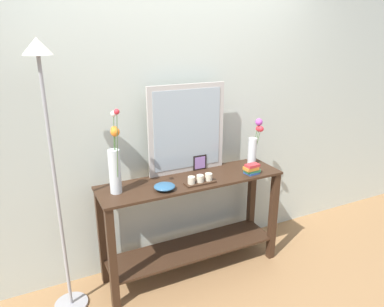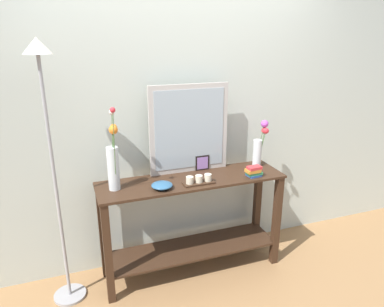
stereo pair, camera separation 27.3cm
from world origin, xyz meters
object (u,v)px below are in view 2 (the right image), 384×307
(console_table, at_px, (192,216))
(decorative_bowl, at_px, (162,185))
(vase_right, at_px, (259,146))
(picture_frame_small, at_px, (202,163))
(mirror_leaning, at_px, (189,129))
(floor_lamp, at_px, (49,136))
(tall_vase_left, at_px, (113,161))
(candle_tray, at_px, (199,180))
(book_stack, at_px, (254,171))

(console_table, bearing_deg, decorative_bowl, -160.24)
(vase_right, xyz_separation_m, picture_frame_small, (-0.49, 0.08, -0.12))
(mirror_leaning, xyz_separation_m, picture_frame_small, (0.11, -0.02, -0.30))
(picture_frame_small, height_order, floor_lamp, floor_lamp)
(tall_vase_left, bearing_deg, picture_frame_small, 10.77)
(console_table, distance_m, candle_tray, 0.37)
(console_table, relative_size, candle_tray, 6.09)
(picture_frame_small, bearing_deg, decorative_bowl, -149.04)
(picture_frame_small, bearing_deg, vase_right, -8.85)
(tall_vase_left, distance_m, decorative_bowl, 0.39)
(floor_lamp, bearing_deg, vase_right, 2.70)
(decorative_bowl, xyz_separation_m, book_stack, (0.75, -0.02, 0.02))
(vase_right, relative_size, decorative_bowl, 2.53)
(candle_tray, bearing_deg, vase_right, 16.32)
(mirror_leaning, bearing_deg, vase_right, -8.75)
(console_table, distance_m, mirror_leaning, 0.71)
(mirror_leaning, distance_m, book_stack, 0.62)
(tall_vase_left, xyz_separation_m, candle_tray, (0.61, -0.12, -0.19))
(tall_vase_left, xyz_separation_m, picture_frame_small, (0.74, 0.14, -0.16))
(tall_vase_left, bearing_deg, book_stack, -6.96)
(tall_vase_left, distance_m, floor_lamp, 0.46)
(console_table, height_order, picture_frame_small, picture_frame_small)
(book_stack, bearing_deg, tall_vase_left, 173.04)
(mirror_leaning, distance_m, picture_frame_small, 0.32)
(console_table, relative_size, mirror_leaning, 2.06)
(tall_vase_left, bearing_deg, decorative_bowl, -18.61)
(console_table, relative_size, picture_frame_small, 11.73)
(decorative_bowl, bearing_deg, floor_lamp, 172.38)
(candle_tray, xyz_separation_m, floor_lamp, (-1.02, 0.10, 0.42))
(vase_right, relative_size, picture_frame_small, 3.14)
(decorative_bowl, distance_m, book_stack, 0.75)
(vase_right, bearing_deg, mirror_leaning, 171.25)
(picture_frame_small, relative_size, book_stack, 0.96)
(candle_tray, bearing_deg, book_stack, -1.88)
(floor_lamp, bearing_deg, console_table, -0.00)
(book_stack, bearing_deg, decorative_bowl, 178.33)
(tall_vase_left, bearing_deg, candle_tray, -10.73)
(candle_tray, xyz_separation_m, picture_frame_small, (0.13, 0.26, 0.04))
(decorative_bowl, distance_m, floor_lamp, 0.85)
(mirror_leaning, relative_size, vase_right, 1.81)
(mirror_leaning, height_order, vase_right, mirror_leaning)
(candle_tray, relative_size, book_stack, 1.84)
(floor_lamp, bearing_deg, picture_frame_small, 7.62)
(decorative_bowl, bearing_deg, console_table, 19.76)
(decorative_bowl, bearing_deg, mirror_leaning, 40.74)
(candle_tray, bearing_deg, decorative_bowl, 178.65)
(tall_vase_left, xyz_separation_m, decorative_bowl, (0.33, -0.11, -0.19))
(decorative_bowl, bearing_deg, tall_vase_left, 161.39)
(picture_frame_small, distance_m, floor_lamp, 1.22)
(mirror_leaning, bearing_deg, tall_vase_left, -166.09)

